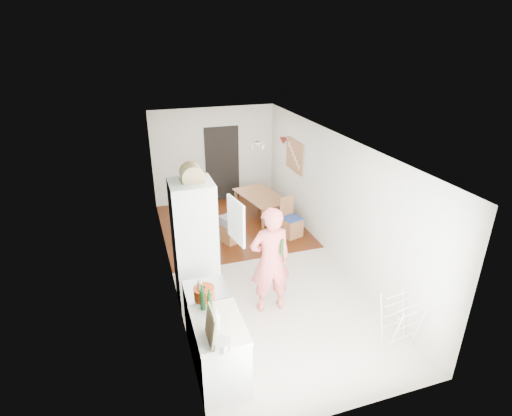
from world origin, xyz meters
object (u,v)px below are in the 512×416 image
drying_rack (400,322)px  dining_table (262,206)px  stool (231,233)px  dining_chair (292,218)px  person (270,251)px

drying_rack → dining_table: bearing=87.3°
stool → drying_rack: size_ratio=0.57×
dining_chair → drying_rack: 3.61m
dining_chair → drying_rack: dining_chair is taller
person → dining_chair: size_ratio=2.35×
dining_chair → stool: 1.38m
dining_table → drying_rack: bearing=173.4°
person → dining_table: (1.06, 3.54, -0.85)m
stool → drying_rack: drying_rack is taller
dining_table → stool: (-1.10, -1.15, -0.01)m
person → dining_table: person is taller
drying_rack → stool: bearing=104.5°
dining_table → drying_rack: (0.43, -4.89, 0.16)m
dining_chair → stool: (-1.35, 0.13, -0.24)m
person → drying_rack: person is taller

